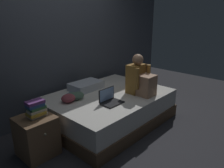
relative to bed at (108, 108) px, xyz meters
name	(u,v)px	position (x,y,z in m)	size (l,w,h in m)	color
ground_plane	(114,131)	(-0.20, -0.30, -0.24)	(8.00, 8.00, 0.00)	#2D2D33
wall_back	(62,38)	(-0.20, 0.90, 1.11)	(5.60, 0.10, 2.70)	#424751
bed	(108,108)	(0.00, 0.00, 0.00)	(2.00, 1.50, 0.49)	brown
nightstand	(37,136)	(-1.30, 0.05, 0.02)	(0.44, 0.46, 0.53)	brown
person_sitting	(140,79)	(0.37, -0.37, 0.50)	(0.39, 0.44, 0.66)	olive
laptop	(110,99)	(-0.25, -0.27, 0.30)	(0.32, 0.23, 0.22)	black
pillow	(86,86)	(-0.09, 0.45, 0.31)	(0.56, 0.36, 0.13)	silver
book_stack	(36,109)	(-1.26, 0.05, 0.39)	(0.24, 0.17, 0.22)	beige
clothes_pile	(72,97)	(-0.57, 0.23, 0.31)	(0.38, 0.27, 0.12)	#4C6B56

